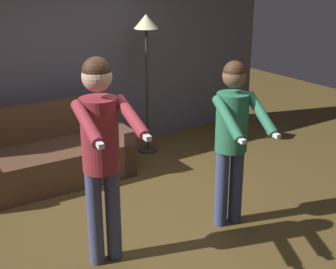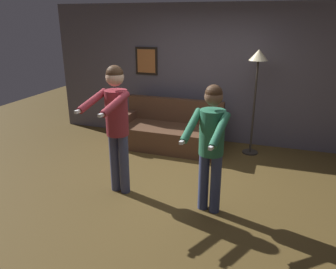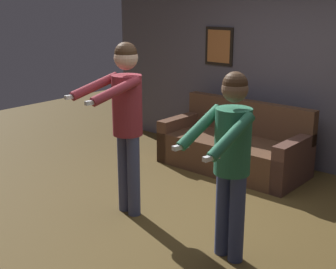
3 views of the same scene
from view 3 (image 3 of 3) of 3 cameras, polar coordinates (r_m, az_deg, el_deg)
name	(u,v)px [view 3 (image 3 of 3)]	position (r m, az deg, el deg)	size (l,w,h in m)	color
ground_plane	(199,221)	(4.84, 3.80, -10.43)	(12.00, 12.00, 0.00)	brown
back_wall_assembly	(300,69)	(6.30, 15.84, 7.70)	(6.40, 0.09, 2.60)	#55515E
couch	(234,148)	(6.20, 8.06, -1.69)	(1.92, 0.89, 0.87)	brown
person_standing_left	(126,112)	(4.66, -5.19, 2.74)	(0.50, 0.76, 1.77)	#41476D
person_standing_right	(231,151)	(3.85, 7.68, -2.05)	(0.51, 0.67, 1.62)	#38436F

